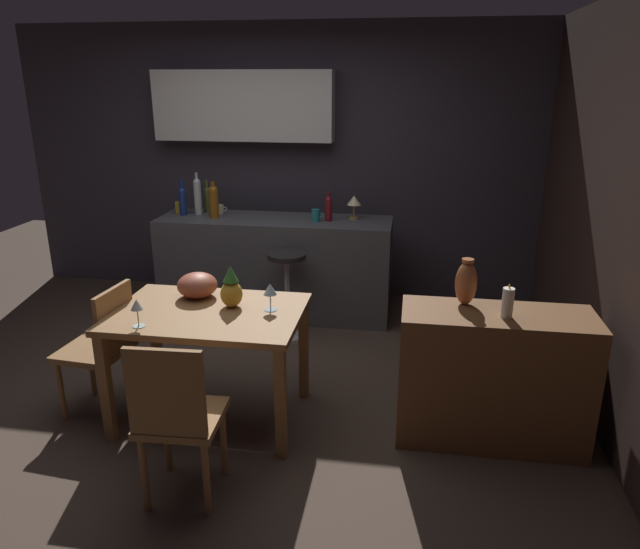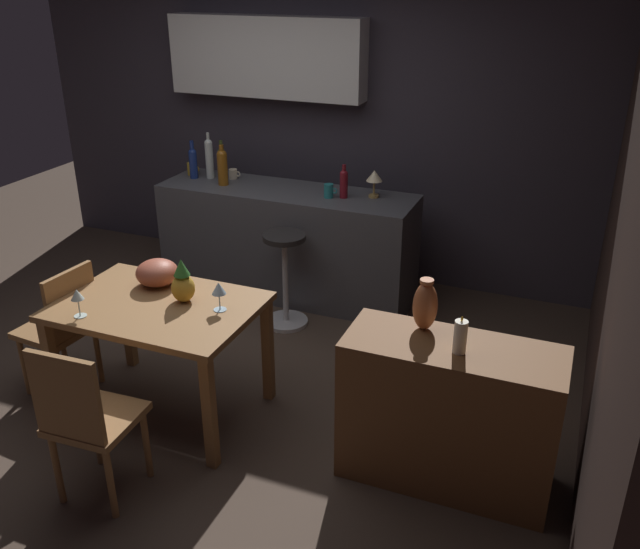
# 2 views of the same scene
# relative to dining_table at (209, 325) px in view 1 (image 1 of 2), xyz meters

# --- Properties ---
(ground_plane) EXTENTS (9.00, 9.00, 0.00)m
(ground_plane) POSITION_rel_dining_table_xyz_m (-0.10, 0.39, -0.64)
(ground_plane) COLOR #47382D
(wall_kitchen_back) EXTENTS (5.20, 0.33, 2.60)m
(wall_kitchen_back) POSITION_rel_dining_table_xyz_m (-0.16, 2.46, 0.77)
(wall_kitchen_back) COLOR #38333D
(wall_kitchen_back) RESTS_ON ground_plane
(wall_side_right) EXTENTS (0.10, 4.40, 2.60)m
(wall_side_right) POSITION_rel_dining_table_xyz_m (2.45, 0.69, 0.66)
(wall_side_right) COLOR #33231E
(wall_side_right) RESTS_ON ground_plane
(dining_table) EXTENTS (1.16, 0.81, 0.74)m
(dining_table) POSITION_rel_dining_table_xyz_m (0.00, 0.00, 0.00)
(dining_table) COLOR olive
(dining_table) RESTS_ON ground_plane
(kitchen_counter) EXTENTS (2.10, 0.60, 0.90)m
(kitchen_counter) POSITION_rel_dining_table_xyz_m (-0.00, 1.81, -0.19)
(kitchen_counter) COLOR #4C4C51
(kitchen_counter) RESTS_ON ground_plane
(sideboard_cabinet) EXTENTS (1.10, 0.44, 0.82)m
(sideboard_cabinet) POSITION_rel_dining_table_xyz_m (1.73, 0.04, -0.23)
(sideboard_cabinet) COLOR brown
(sideboard_cabinet) RESTS_ON ground_plane
(chair_near_window) EXTENTS (0.43, 0.43, 0.87)m
(chair_near_window) POSITION_rel_dining_table_xyz_m (-0.70, -0.06, -0.16)
(chair_near_window) COLOR olive
(chair_near_window) RESTS_ON ground_plane
(chair_by_doorway) EXTENTS (0.42, 0.42, 0.92)m
(chair_by_doorway) POSITION_rel_dining_table_xyz_m (0.10, -0.79, -0.14)
(chair_by_doorway) COLOR olive
(chair_by_doorway) RESTS_ON ground_plane
(bar_stool) EXTENTS (0.34, 0.34, 0.74)m
(bar_stool) POSITION_rel_dining_table_xyz_m (0.22, 1.29, -0.25)
(bar_stool) COLOR #262323
(bar_stool) RESTS_ON ground_plane
(wine_glass_left) EXTENTS (0.07, 0.07, 0.17)m
(wine_glass_left) POSITION_rel_dining_table_xyz_m (-0.31, -0.29, 0.23)
(wine_glass_left) COLOR silver
(wine_glass_left) RESTS_ON dining_table
(wine_glass_right) EXTENTS (0.08, 0.08, 0.17)m
(wine_glass_right) POSITION_rel_dining_table_xyz_m (0.38, 0.07, 0.23)
(wine_glass_right) COLOR silver
(wine_glass_right) RESTS_ON dining_table
(pineapple_centerpiece) EXTENTS (0.14, 0.14, 0.27)m
(pineapple_centerpiece) POSITION_rel_dining_table_xyz_m (0.13, 0.09, 0.21)
(pineapple_centerpiece) COLOR gold
(pineapple_centerpiece) RESTS_ON dining_table
(fruit_bowl) EXTENTS (0.26, 0.26, 0.16)m
(fruit_bowl) POSITION_rel_dining_table_xyz_m (-0.14, 0.22, 0.18)
(fruit_bowl) COLOR #9E4C38
(fruit_bowl) RESTS_ON dining_table
(wine_bottle_ruby) EXTENTS (0.06, 0.06, 0.26)m
(wine_bottle_ruby) POSITION_rel_dining_table_xyz_m (0.49, 1.81, 0.38)
(wine_bottle_ruby) COLOR maroon
(wine_bottle_ruby) RESTS_ON kitchen_counter
(wine_bottle_amber) EXTENTS (0.08, 0.08, 0.33)m
(wine_bottle_amber) POSITION_rel_dining_table_xyz_m (-0.54, 1.76, 0.42)
(wine_bottle_amber) COLOR #8C5114
(wine_bottle_amber) RESTS_ON kitchen_counter
(wine_bottle_cobalt) EXTENTS (0.07, 0.07, 0.32)m
(wine_bottle_cobalt) POSITION_rel_dining_table_xyz_m (-0.87, 1.83, 0.40)
(wine_bottle_cobalt) COLOR navy
(wine_bottle_cobalt) RESTS_ON kitchen_counter
(wine_bottle_clear) EXTENTS (0.07, 0.07, 0.38)m
(wine_bottle_clear) POSITION_rel_dining_table_xyz_m (-0.74, 1.89, 0.44)
(wine_bottle_clear) COLOR silver
(wine_bottle_clear) RESTS_ON kitchen_counter
(wine_bottle_olive) EXTENTS (0.06, 0.06, 0.30)m
(wine_bottle_olive) POSITION_rel_dining_table_xyz_m (-0.69, 2.00, 0.39)
(wine_bottle_olive) COLOR #475623
(wine_bottle_olive) RESTS_ON kitchen_counter
(cup_mustard) EXTENTS (0.11, 0.08, 0.10)m
(cup_mustard) POSITION_rel_dining_table_xyz_m (-0.93, 1.91, 0.31)
(cup_mustard) COLOR gold
(cup_mustard) RESTS_ON kitchen_counter
(cup_cream) EXTENTS (0.11, 0.07, 0.08)m
(cup_cream) POSITION_rel_dining_table_xyz_m (-0.55, 1.94, 0.30)
(cup_cream) COLOR beige
(cup_cream) RESTS_ON kitchen_counter
(cup_teal) EXTENTS (0.11, 0.07, 0.11)m
(cup_teal) POSITION_rel_dining_table_xyz_m (0.38, 1.77, 0.31)
(cup_teal) COLOR teal
(cup_teal) RESTS_ON kitchen_counter
(counter_lamp) EXTENTS (0.13, 0.13, 0.21)m
(counter_lamp) POSITION_rel_dining_table_xyz_m (0.70, 1.91, 0.41)
(counter_lamp) COLOR #A58447
(counter_lamp) RESTS_ON kitchen_counter
(pillar_candle_tall) EXTENTS (0.07, 0.07, 0.20)m
(pillar_candle_tall) POSITION_rel_dining_table_xyz_m (1.76, -0.01, 0.26)
(pillar_candle_tall) COLOR white
(pillar_candle_tall) RESTS_ON sideboard_cabinet
(vase_copper) EXTENTS (0.13, 0.13, 0.28)m
(vase_copper) POSITION_rel_dining_table_xyz_m (1.54, 0.15, 0.31)
(vase_copper) COLOR #B26038
(vase_copper) RESTS_ON sideboard_cabinet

